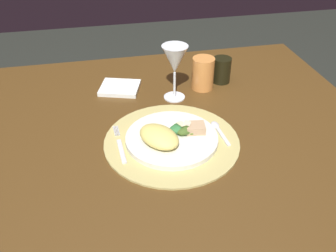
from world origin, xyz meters
TOP-DOWN VIEW (x-y plane):
  - dining_table at (0.00, 0.00)m, footprint 1.18×1.02m
  - placemat at (-0.03, -0.07)m, footprint 0.37×0.37m
  - dinner_plate at (-0.03, -0.07)m, footprint 0.25×0.25m
  - pasta_serving at (-0.07, -0.09)m, footprint 0.14×0.15m
  - salad_greens at (0.01, -0.06)m, footprint 0.08×0.08m
  - bread_piece at (0.04, -0.06)m, footprint 0.06×0.05m
  - fork at (-0.17, -0.07)m, footprint 0.02×0.17m
  - spoon at (0.11, -0.05)m, footprint 0.02×0.12m
  - napkin at (-0.14, 0.25)m, footprint 0.16×0.14m
  - wine_glass at (0.03, 0.16)m, footprint 0.08×0.08m
  - amber_tumbler at (0.14, 0.21)m, footprint 0.07×0.07m
  - dark_tumbler at (0.22, 0.24)m, footprint 0.06×0.06m

SIDE VIEW (x-z plane):
  - dining_table at x=0.00m, z-range 0.23..0.97m
  - placemat at x=-0.03m, z-range 0.74..0.75m
  - napkin at x=-0.14m, z-range 0.74..0.76m
  - fork at x=-0.17m, z-range 0.75..0.75m
  - spoon at x=0.11m, z-range 0.75..0.76m
  - dinner_plate at x=-0.03m, z-range 0.75..0.76m
  - salad_greens at x=0.01m, z-range 0.76..0.79m
  - bread_piece at x=0.04m, z-range 0.76..0.79m
  - pasta_serving at x=-0.07m, z-range 0.76..0.80m
  - dark_tumbler at x=0.22m, z-range 0.74..0.83m
  - amber_tumbler at x=0.14m, z-range 0.74..0.85m
  - wine_glass at x=0.03m, z-range 0.78..0.97m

